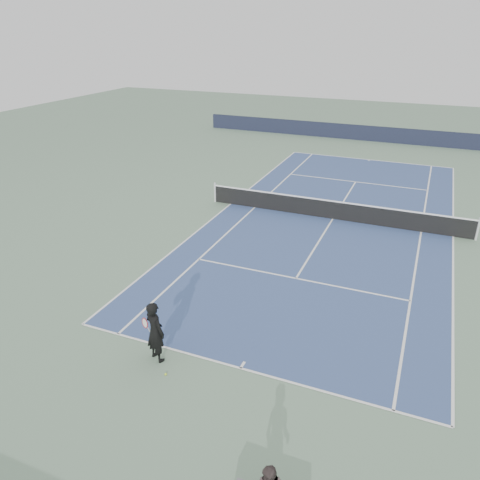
% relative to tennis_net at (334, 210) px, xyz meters
% --- Properties ---
extents(ground, '(80.00, 80.00, 0.00)m').
position_rel_tennis_net_xyz_m(ground, '(0.00, 0.00, -0.50)').
color(ground, slate).
extents(court_surface, '(10.97, 23.77, 0.01)m').
position_rel_tennis_net_xyz_m(court_surface, '(0.00, 0.00, -0.50)').
color(court_surface, '#334878').
rests_on(court_surface, ground).
extents(tennis_net, '(12.90, 0.10, 1.07)m').
position_rel_tennis_net_xyz_m(tennis_net, '(0.00, 0.00, 0.00)').
color(tennis_net, silver).
rests_on(tennis_net, ground).
extents(windscreen_far, '(30.00, 0.25, 1.20)m').
position_rel_tennis_net_xyz_m(windscreen_far, '(0.00, 17.88, 0.10)').
color(windscreen_far, black).
rests_on(windscreen_far, ground).
extents(tennis_player, '(0.87, 0.74, 1.88)m').
position_rel_tennis_net_xyz_m(tennis_player, '(-2.38, -12.39, 0.44)').
color(tennis_player, black).
rests_on(tennis_player, ground).
extents(tennis_ball, '(0.07, 0.07, 0.07)m').
position_rel_tennis_net_xyz_m(tennis_ball, '(-1.80, -12.92, -0.47)').
color(tennis_ball, '#C7E72F').
rests_on(tennis_ball, ground).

